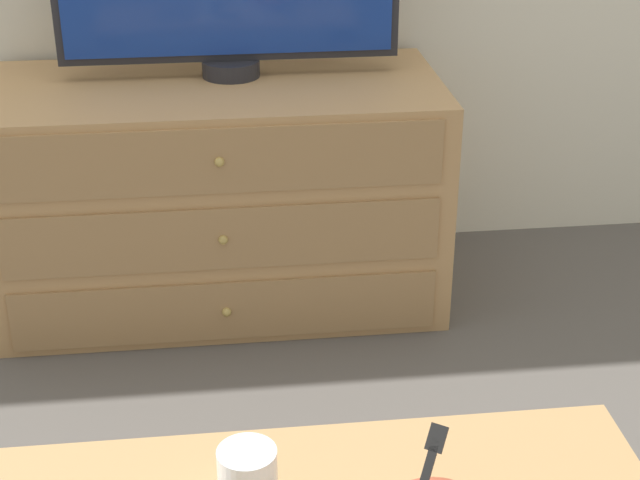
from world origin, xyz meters
The scene contains 2 objects.
ground_plane centered at (0.00, 0.00, 0.00)m, with size 12.00×12.00×0.00m, color #56514C.
dresser centered at (0.14, -0.31, 0.31)m, with size 1.18×0.58×0.62m.
Camera 1 is at (0.12, -2.76, 1.38)m, focal length 55.00 mm.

